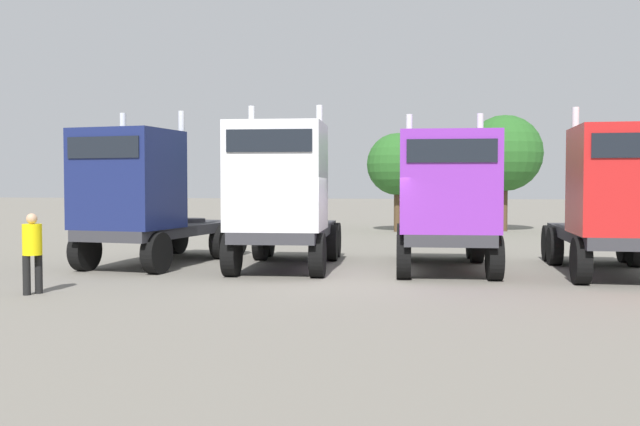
# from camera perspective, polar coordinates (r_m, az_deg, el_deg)

# --- Properties ---
(ground) EXTENTS (200.00, 200.00, 0.00)m
(ground) POSITION_cam_1_polar(r_m,az_deg,el_deg) (17.65, 3.27, -5.29)
(ground) COLOR slate
(semi_truck_navy) EXTENTS (3.34, 6.52, 4.41)m
(semi_truck_navy) POSITION_cam_1_polar(r_m,az_deg,el_deg) (20.35, -14.14, 1.18)
(semi_truck_navy) COLOR #333338
(semi_truck_navy) RESTS_ON ground
(semi_truck_white) EXTENTS (2.96, 6.43, 4.52)m
(semi_truck_white) POSITION_cam_1_polar(r_m,az_deg,el_deg) (18.90, -3.13, 1.41)
(semi_truck_white) COLOR #333338
(semi_truck_white) RESTS_ON ground
(semi_truck_purple) EXTENTS (2.93, 6.48, 4.25)m
(semi_truck_purple) POSITION_cam_1_polar(r_m,az_deg,el_deg) (18.72, 10.14, 1.03)
(semi_truck_purple) COLOR #333338
(semi_truck_purple) RESTS_ON ground
(semi_truck_red) EXTENTS (2.57, 6.40, 4.32)m
(semi_truck_red) POSITION_cam_1_polar(r_m,az_deg,el_deg) (18.88, 23.04, 0.94)
(semi_truck_red) COLOR #333338
(semi_truck_red) RESTS_ON ground
(visitor_in_hivis) EXTENTS (0.53, 0.53, 1.72)m
(visitor_in_hivis) POSITION_cam_1_polar(r_m,az_deg,el_deg) (16.16, -22.23, -2.59)
(visitor_in_hivis) COLOR black
(visitor_in_hivis) RESTS_ON ground
(oak_far_left) EXTENTS (3.01, 3.01, 5.15)m
(oak_far_left) POSITION_cam_1_polar(r_m,az_deg,el_deg) (39.69, -3.84, 4.15)
(oak_far_left) COLOR #4C3823
(oak_far_left) RESTS_ON ground
(oak_far_centre) EXTENTS (3.07, 3.07, 4.89)m
(oak_far_centre) POSITION_cam_1_polar(r_m,az_deg,el_deg) (35.18, 6.30, 3.92)
(oak_far_centre) COLOR #4C3823
(oak_far_centre) RESTS_ON ground
(oak_far_right) EXTENTS (3.80, 3.80, 5.81)m
(oak_far_right) POSITION_cam_1_polar(r_m,az_deg,el_deg) (36.50, 14.68, 4.68)
(oak_far_right) COLOR #4C3823
(oak_far_right) RESTS_ON ground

